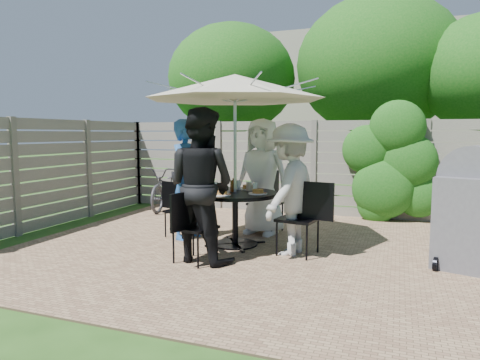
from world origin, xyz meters
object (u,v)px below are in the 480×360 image
(patio_table, at_px, (235,209))
(bbq_grill, at_px, (470,215))
(umbrella, at_px, (235,87))
(person_back, at_px, (262,177))
(plate_front, at_px, (221,194))
(chair_right, at_px, (299,233))
(person_right, at_px, (290,190))
(plate_left, at_px, (214,189))
(plate_back, at_px, (248,188))
(person_left, at_px, (188,180))
(chair_front, at_px, (195,242))
(syrup_jug, at_px, (233,186))
(chair_back, at_px, (266,214))
(bicycle, at_px, (168,188))
(glass_back, at_px, (238,185))
(glass_right, at_px, (255,188))
(plate_right, at_px, (258,192))
(person_front, at_px, (201,186))
(coffee_cup, at_px, (249,187))
(chair_left, at_px, (181,221))
(glass_left, at_px, (216,187))

(patio_table, xyz_separation_m, bbq_grill, (2.93, -0.08, 0.12))
(umbrella, height_order, person_back, umbrella)
(plate_front, bearing_deg, chair_right, 10.58)
(patio_table, xyz_separation_m, plate_front, (-0.06, -0.35, 0.26))
(bbq_grill, bearing_deg, person_back, -179.97)
(person_right, bearing_deg, plate_front, -66.55)
(chair_right, height_order, plate_left, chair_right)
(person_back, bearing_deg, plate_back, -90.00)
(person_left, height_order, plate_front, person_left)
(person_back, distance_m, chair_front, 1.91)
(chair_right, bearing_deg, person_back, -41.09)
(plate_back, xyz_separation_m, syrup_jug, (-0.11, -0.30, 0.06))
(umbrella, distance_m, chair_back, 2.16)
(umbrella, xyz_separation_m, plate_front, (-0.06, -0.35, -1.42))
(person_back, height_order, bicycle, person_back)
(plate_back, distance_m, glass_back, 0.15)
(glass_right, bearing_deg, person_back, 99.85)
(syrup_jug, distance_m, bbq_grill, 2.99)
(plate_right, bearing_deg, person_back, 103.60)
(person_left, distance_m, chair_right, 1.90)
(patio_table, distance_m, plate_left, 0.44)
(person_front, bearing_deg, bicycle, -44.31)
(person_back, relative_size, chair_right, 1.85)
(plate_left, xyz_separation_m, bbq_grill, (3.29, -0.14, -0.13))
(person_right, relative_size, plate_left, 6.63)
(chair_back, distance_m, coffee_cup, 0.93)
(chair_left, xyz_separation_m, chair_right, (1.90, -0.33, 0.04))
(chair_front, xyz_separation_m, plate_back, (0.23, 1.31, 0.52))
(umbrella, bearing_deg, coffee_cup, 55.70)
(umbrella, height_order, person_right, umbrella)
(plate_right, distance_m, syrup_jug, 0.43)
(chair_left, distance_m, person_left, 0.66)
(person_right, distance_m, plate_front, 0.91)
(chair_back, height_order, chair_left, chair_back)
(plate_right, height_order, bicycle, bicycle)
(coffee_cup, xyz_separation_m, bbq_grill, (2.80, -0.28, -0.17))
(chair_left, relative_size, plate_right, 3.28)
(glass_left, height_order, glass_right, same)
(person_back, distance_m, person_right, 1.17)
(glass_right, bearing_deg, plate_right, -56.11)
(umbrella, bearing_deg, plate_front, -99.85)
(plate_left, bearing_deg, syrup_jug, -0.39)
(glass_right, bearing_deg, chair_front, -113.52)
(chair_right, xyz_separation_m, plate_right, (-0.60, 0.10, 0.50))
(patio_table, xyz_separation_m, chair_right, (0.95, -0.17, -0.24))
(plate_front, xyz_separation_m, syrup_jug, (0.01, 0.41, 0.06))
(patio_table, distance_m, coffee_cup, 0.38)
(person_left, relative_size, coffee_cup, 15.06)
(plate_left, bearing_deg, bbq_grill, -2.47)
(patio_table, distance_m, plate_right, 0.44)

